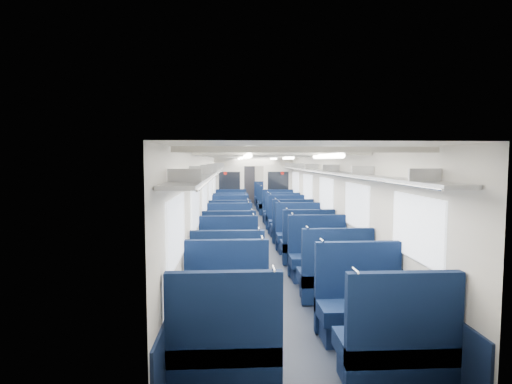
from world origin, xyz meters
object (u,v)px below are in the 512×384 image
Objects in this scene: end_door at (248,184)px; seat_12 at (230,230)px; seat_8 at (229,249)px; seat_24 at (231,201)px; seat_22 at (231,203)px; seat_20 at (231,206)px; seat_11 at (299,237)px; seat_1 at (396,349)px; seat_18 at (231,212)px; seat_5 at (335,278)px; seat_21 at (272,206)px; seat_9 at (307,246)px; seat_19 at (278,213)px; seat_14 at (230,223)px; seat_2 at (227,305)px; seat_17 at (282,217)px; seat_4 at (228,282)px; seat_16 at (231,218)px; seat_23 at (270,203)px; seat_10 at (230,237)px; seat_13 at (292,229)px; seat_25 at (268,201)px; seat_27 at (266,198)px; seat_7 at (318,259)px; seat_3 at (361,308)px; seat_26 at (232,198)px; seat_6 at (229,261)px; seat_15 at (287,223)px; bulkhead at (254,187)px.

seat_12 is (-0.83, -10.43, -0.63)m from end_door.
seat_8 and seat_24 have the same top height.
seat_20 is at bearing -90.00° from seat_22.
seat_11 is at bearing -30.50° from seat_12.
seat_1 is 1.00× the size of seat_18.
seat_5 is at bearing -86.81° from end_door.
seat_9 is at bearing -90.00° from seat_21.
seat_12 is at bearing -115.49° from seat_19.
seat_18 is (-1.66, 5.77, 0.00)m from seat_9.
seat_9 and seat_20 have the same top height.
end_door is 7.03m from seat_19.
seat_20 is at bearing 102.08° from seat_9.
seat_5 is 7.92m from seat_19.
seat_18 is at bearing 90.00° from seat_14.
seat_12 is 6.85m from seat_22.
seat_17 is at bearing 78.13° from seat_2.
seat_24 is at bearing 90.00° from seat_18.
seat_4 is 1.00× the size of seat_9.
seat_1 is 9.32m from seat_16.
seat_1 is 13.63m from seat_23.
end_door is at bearing 86.83° from seat_4.
seat_2 is 3.82m from seat_9.
seat_1 is at bearing -82.44° from seat_20.
seat_10 and seat_13 have the same top height.
seat_13 is 1.00× the size of seat_19.
seat_25 is at bearing 73.21° from seat_16.
seat_2 is 14.66m from seat_27.
seat_5 and seat_17 have the same top height.
seat_5 is 1.00× the size of seat_7.
seat_3 and seat_7 have the same top height.
seat_12 is at bearing -174.37° from seat_13.
seat_18 is 1.00× the size of seat_26.
seat_8 is 5.94m from seat_19.
seat_3 and seat_18 have the same top height.
seat_25 is (1.66, 4.15, 0.00)m from seat_18.
seat_26 is (-1.66, 16.03, 0.00)m from seat_1.
seat_1 and seat_14 have the same top height.
seat_6 is at bearing -90.00° from seat_26.
seat_16 is at bearing 90.00° from seat_8.
seat_17 is (0.00, 3.35, 0.00)m from seat_11.
seat_20 is at bearing -99.88° from end_door.
seat_16 is at bearing 110.58° from seat_9.
seat_1 and seat_12 have the same top height.
seat_4 is 12.47m from seat_25.
seat_1 is at bearing -90.00° from seat_15.
seat_10 is 1.00× the size of seat_26.
seat_16 is (0.00, 4.55, 0.00)m from seat_8.
seat_12 is (-0.83, -4.02, -0.86)m from bulkhead.
seat_16 is 1.00× the size of seat_21.
seat_1 is 1.00× the size of seat_21.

